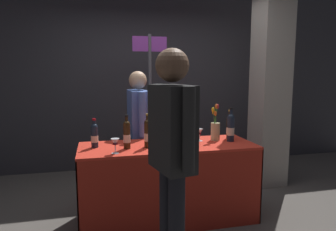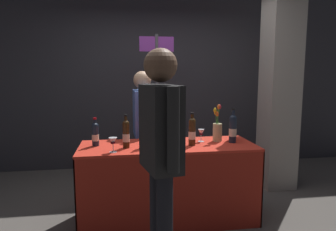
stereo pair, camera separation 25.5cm
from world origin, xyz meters
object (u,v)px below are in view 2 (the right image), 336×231
Objects in this scene: booth_signpost at (157,93)px; flower_vase at (217,129)px; display_bottle_0 at (233,128)px; featured_wine_bottle at (233,128)px; wine_glass_mid at (113,141)px; concrete_pillar at (280,82)px; vendor_presenter at (143,123)px; wine_glass_near_vendor at (201,133)px; tasting_table at (168,169)px; taster_foreground_right at (161,146)px.

flower_vase is at bearing -62.53° from booth_signpost.
display_bottle_0 is 1.25m from booth_signpost.
featured_wine_bottle is 1.25m from wine_glass_mid.
vendor_presenter is (-1.80, -0.08, -0.49)m from concrete_pillar.
concrete_pillar is 1.47m from wine_glass_near_vendor.
wine_glass_mid is 0.93m from vendor_presenter.
wine_glass_mid is (-1.28, -0.34, -0.03)m from display_bottle_0.
wine_glass_near_vendor is 0.96× the size of wine_glass_mid.
wine_glass_near_vendor is 0.81m from vendor_presenter.
booth_signpost reaches higher than featured_wine_bottle.
vendor_presenter is at bearing 151.06° from display_bottle_0.
display_bottle_0 is (-0.85, -0.60, -0.48)m from concrete_pillar.
featured_wine_bottle is at bearing -14.83° from wine_glass_near_vendor.
flower_vase is 0.26× the size of vendor_presenter.
tasting_table is at bearing -90.73° from booth_signpost.
concrete_pillar is 1.15m from display_bottle_0.
featured_wine_bottle is 1.27m from taster_foreground_right.
vendor_presenter reaches higher than flower_vase.
display_bottle_0 is at bearing 69.12° from featured_wine_bottle.
display_bottle_0 is at bearing 15.12° from wine_glass_mid.
vendor_presenter is (0.33, 0.87, 0.03)m from wine_glass_mid.
concrete_pillar reaches higher than taster_foreground_right.
vendor_presenter is 0.91× the size of taster_foreground_right.
display_bottle_0 is 0.82× the size of flower_vase.
booth_signpost is at bearing 121.49° from featured_wine_bottle.
featured_wine_bottle is 0.23× the size of vendor_presenter.
vendor_presenter is at bearing -116.51° from booth_signpost.
flower_vase is 0.94m from vendor_presenter.
flower_vase is (1.09, 0.30, 0.03)m from wine_glass_mid.
wine_glass_mid reaches higher than wine_glass_near_vendor.
booth_signpost is (0.20, 2.02, 0.24)m from taster_foreground_right.
concrete_pillar is at bearing 91.25° from vendor_presenter.
featured_wine_bottle reaches higher than wine_glass_mid.
taster_foreground_right is at bearing -63.18° from wine_glass_mid.
flower_vase reaches higher than display_bottle_0.
vendor_presenter is 0.60m from booth_signpost.
flower_vase reaches higher than wine_glass_near_vendor.
vendor_presenter is at bearing 136.07° from wine_glass_near_vendor.
tasting_table is 1.05× the size of taster_foreground_right.
booth_signpost is (0.01, 1.10, 0.71)m from tasting_table.
wine_glass_near_vendor is 0.08× the size of taster_foreground_right.
wine_glass_mid is 0.07× the size of booth_signpost.
booth_signpost is (-0.53, 1.02, 0.32)m from flower_vase.
taster_foreground_right reaches higher than featured_wine_bottle.
taster_foreground_right reaches higher than flower_vase.
taster_foreground_right is 0.83× the size of booth_signpost.
concrete_pillar is 8.74× the size of display_bottle_0.
display_bottle_0 is at bearing 5.95° from wine_glass_near_vendor.
display_bottle_0 is 0.21× the size of vendor_presenter.
tasting_table is 0.67m from flower_vase.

